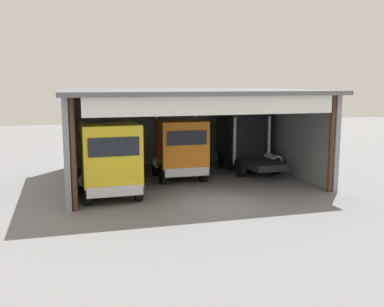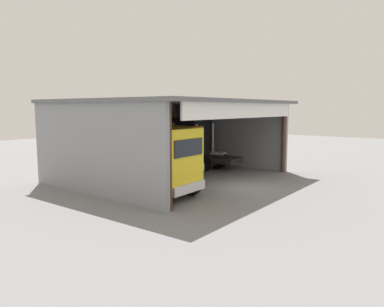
# 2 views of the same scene
# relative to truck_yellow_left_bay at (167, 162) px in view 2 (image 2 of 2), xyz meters

# --- Properties ---
(ground_plane) EXTENTS (80.00, 80.00, 0.00)m
(ground_plane) POSITION_rel_truck_yellow_left_bay_xyz_m (4.33, -1.71, -1.79)
(ground_plane) COLOR slate
(ground_plane) RESTS_ON ground
(workshop_shed) EXTENTS (12.98, 10.56, 4.84)m
(workshop_shed) POSITION_rel_truck_yellow_left_bay_xyz_m (4.33, 4.04, 1.58)
(workshop_shed) COLOR gray
(workshop_shed) RESTS_ON ground
(truck_yellow_left_bay) EXTENTS (2.74, 4.34, 3.42)m
(truck_yellow_left_bay) POSITION_rel_truck_yellow_left_bay_xyz_m (0.00, 0.00, 0.00)
(truck_yellow_left_bay) COLOR yellow
(truck_yellow_left_bay) RESTS_ON ground
(truck_orange_center_bay) EXTENTS (2.61, 4.76, 3.40)m
(truck_orange_center_bay) POSITION_rel_truck_yellow_left_bay_xyz_m (4.01, 3.01, -0.07)
(truck_orange_center_bay) COLOR orange
(truck_orange_center_bay) RESTS_ON ground
(truck_black_yard_outside) EXTENTS (2.78, 5.34, 3.66)m
(truck_black_yard_outside) POSITION_rel_truck_yellow_left_bay_xyz_m (8.50, 4.72, 0.11)
(truck_black_yard_outside) COLOR black
(truck_black_yard_outside) RESTS_ON ground
(oil_drum) EXTENTS (0.58, 0.58, 0.88)m
(oil_drum) POSITION_rel_truck_yellow_left_bay_xyz_m (5.80, 6.84, -1.35)
(oil_drum) COLOR #194CB2
(oil_drum) RESTS_ON ground
(tool_cart) EXTENTS (0.90, 0.60, 1.00)m
(tool_cart) POSITION_rel_truck_yellow_left_bay_xyz_m (1.94, 6.19, -1.29)
(tool_cart) COLOR red
(tool_cart) RESTS_ON ground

